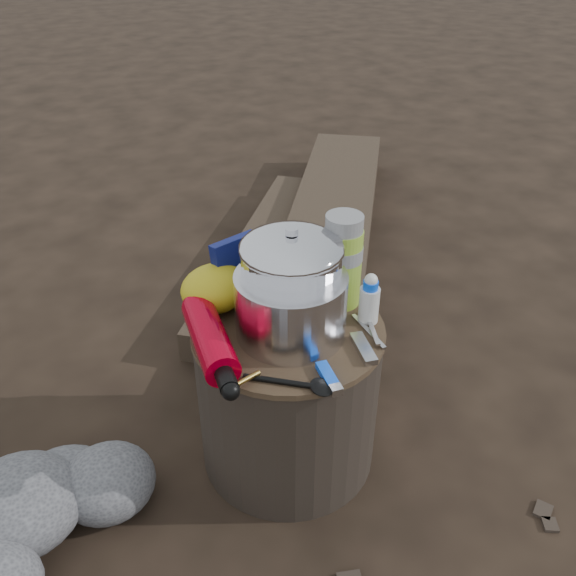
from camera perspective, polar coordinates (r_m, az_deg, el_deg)
name	(u,v)px	position (r m, az deg, el deg)	size (l,w,h in m)	color
ground	(288,450)	(1.56, 0.00, -14.90)	(60.00, 60.00, 0.00)	black
stump	(288,394)	(1.42, 0.00, -9.83)	(0.41, 0.41, 0.38)	black
log_main	(329,235)	(2.29, 3.83, 4.93)	(0.30, 1.78, 0.15)	#372B20
log_small	(267,253)	(2.22, -1.96, 3.28)	(0.21, 1.17, 0.10)	#372B20
foil_windscreen	(291,305)	(1.25, 0.26, -1.56)	(0.23, 0.23, 0.14)	silver
camping_pot	(292,278)	(1.27, 0.33, 0.91)	(0.21, 0.21, 0.21)	silver
fuel_bottle	(210,338)	(1.22, -7.29, -4.67)	(0.07, 0.29, 0.07)	#AD0017
thermos	(342,261)	(1.33, 5.09, 2.52)	(0.08, 0.08, 0.21)	#94BD37
travel_mug	(295,266)	(1.41, 0.69, 2.07)	(0.07, 0.07, 0.11)	black
stuff_sack	(215,288)	(1.34, -6.78, -0.03)	(0.15, 0.13, 0.11)	gold
food_pouch	(238,269)	(1.36, -4.71, 1.78)	(0.12, 0.03, 0.15)	#0C1353
lighter	(327,375)	(1.18, 3.68, -8.07)	(0.02, 0.09, 0.02)	blue
multitool	(363,348)	(1.24, 7.05, -5.61)	(0.03, 0.10, 0.01)	#B4B4B9
pot_grabber	(368,330)	(1.30, 7.50, -3.91)	(0.03, 0.13, 0.01)	#B4B4B9
spork	(281,381)	(1.16, -0.69, -8.67)	(0.04, 0.17, 0.01)	black
squeeze_bottle	(369,301)	(1.30, 7.59, -1.17)	(0.04, 0.04, 0.10)	silver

